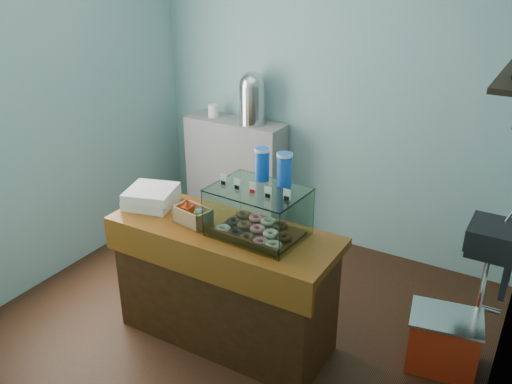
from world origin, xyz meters
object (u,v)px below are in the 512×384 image
Objects in this scene: counter at (224,283)px; coffee_urn at (252,97)px; red_cooler at (443,341)px; display_case at (261,209)px.

coffee_urn is at bearing 114.13° from counter.
coffee_urn is (-0.70, 1.57, 0.90)m from counter.
coffee_urn is at bearing 142.48° from red_cooler.
red_cooler is at bearing 22.78° from display_case.
coffee_urn is (-0.95, 1.49, 0.28)m from display_case.
display_case is at bearing -171.32° from red_cooler.
coffee_urn reaches higher than red_cooler.
display_case is (0.25, 0.07, 0.62)m from counter.
counter is 3.25× the size of coffee_urn.
counter is 3.09× the size of red_cooler.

